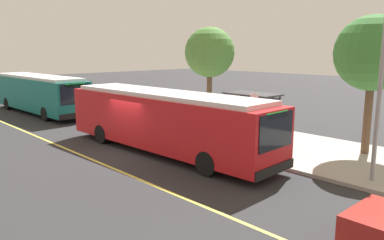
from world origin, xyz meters
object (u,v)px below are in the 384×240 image
object	(u,v)px
transit_bus_main	(164,119)
waiting_bench	(256,130)
transit_bus_second	(39,93)
pedestrian_commuter	(237,125)
route_sign_post	(254,115)

from	to	relation	value
transit_bus_main	waiting_bench	xyz separation A→B (m)	(1.65, 5.01, -0.99)
transit_bus_second	pedestrian_commuter	bearing A→B (deg)	10.34
transit_bus_main	transit_bus_second	world-z (taller)	same
transit_bus_second	pedestrian_commuter	distance (m)	17.76
transit_bus_second	pedestrian_commuter	world-z (taller)	transit_bus_second
transit_bus_main	transit_bus_second	distance (m)	15.76
transit_bus_main	pedestrian_commuter	bearing A→B (deg)	63.37
transit_bus_main	pedestrian_commuter	distance (m)	3.82
route_sign_post	transit_bus_main	bearing A→B (deg)	-142.09
transit_bus_main	waiting_bench	size ratio (longest dim) A/B	7.82
waiting_bench	transit_bus_main	bearing A→B (deg)	-108.25
transit_bus_main	route_sign_post	size ratio (longest dim) A/B	4.47
transit_bus_second	pedestrian_commuter	xyz separation A→B (m)	(17.46, 3.19, -0.50)
waiting_bench	route_sign_post	bearing A→B (deg)	-55.45
transit_bus_main	route_sign_post	bearing A→B (deg)	37.91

